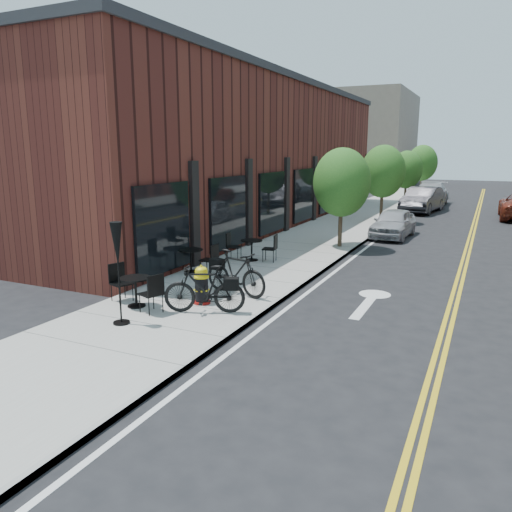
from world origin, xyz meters
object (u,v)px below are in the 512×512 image
Objects in this scene: parked_car_c at (430,194)px; parked_car_b at (422,200)px; bicycle_right at (236,273)px; bistro_set_a at (136,288)px; bicycle_left at (204,289)px; parked_car_a at (393,223)px; patio_umbrella at (117,252)px; bistro_set_c at (252,247)px; bistro_set_b at (191,257)px; fire_hydrant at (202,285)px.

parked_car_b is at bearing -90.72° from parked_car_c.
bicycle_right is 1.10× the size of bistro_set_a.
bicycle_left is at bearing -87.34° from parked_car_b.
bicycle_right is 11.56m from parked_car_a.
parked_car_c reaches higher than bistro_set_a.
bistro_set_a is 0.80× the size of patio_umbrella.
bistro_set_c is 0.78× the size of patio_umbrella.
bistro_set_b is at bearing -101.27° from parked_car_c.
bistro_set_b is 4.91m from patio_umbrella.
fire_hydrant is 0.26× the size of parked_car_a.
bicycle_right is 0.88× the size of patio_umbrella.
parked_car_a is at bearing 56.60° from bistro_set_c.
bicycle_right is 3.43m from patio_umbrella.
parked_car_b is at bearing 82.35° from patio_umbrella.
parked_car_c reaches higher than bicycle_right.
fire_hydrant is 0.20× the size of parked_car_b.
parked_car_c reaches higher than fire_hydrant.
bicycle_left is 0.34× the size of parked_car_c.
fire_hydrant is 0.49× the size of bicycle_right.
parked_car_a is at bearing 3.04° from bicycle_right.
parked_car_c is at bearing 72.29° from bistro_set_c.
bistro_set_c is 17.80m from parked_car_b.
bistro_set_a is 23.59m from parked_car_b.
bistro_set_c is (0.31, 5.82, -0.01)m from bistro_set_a.
patio_umbrella reaches higher than fire_hydrant.
bistro_set_b reaches higher than bistro_set_c.
bicycle_left reaches higher than fire_hydrant.
bistro_set_b is 2.50m from bistro_set_c.
parked_car_c is (3.26, 28.78, -0.93)m from patio_umbrella.
bicycle_left is at bearing 48.15° from patio_umbrella.
bistro_set_a is 0.37× the size of parked_car_b.
bicycle_right is at bearing 158.86° from bicycle_left.
bicycle_right is 2.57m from bistro_set_a.
fire_hydrant is at bearing -96.12° from parked_car_c.
fire_hydrant reaches higher than bistro_set_c.
bistro_set_b is (-2.39, 1.61, -0.12)m from bicycle_right.
patio_umbrella reaches higher than parked_car_b.
bicycle_left is at bearing -84.27° from bistro_set_c.
bicycle_right is at bearing 67.64° from patio_umbrella.
parked_car_b is at bearing 92.79° from parked_car_a.
parked_car_c is at bearing 101.82° from bistro_set_a.
parked_car_b is at bearing 97.43° from fire_hydrant.
bistro_set_b is (-2.41, 3.22, -0.10)m from bicycle_left.
patio_umbrella reaches higher than bicycle_left.
parked_car_b reaches higher than bicycle_right.
parked_car_b is (4.42, 19.77, 0.20)m from bistro_set_b.
parked_car_b is at bearing 7.64° from bicycle_right.
parked_car_c is at bearing 98.48° from fire_hydrant.
fire_hydrant is at bearing 67.52° from patio_umbrella.
bicycle_right is at bearing -79.00° from bistro_set_c.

